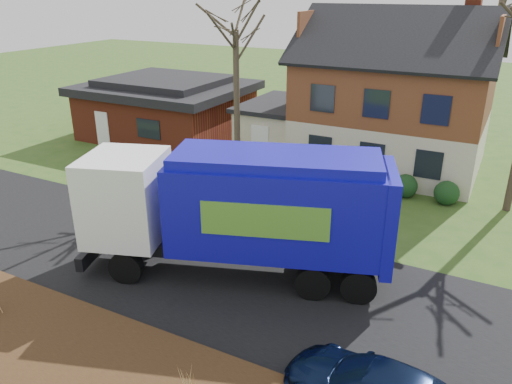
% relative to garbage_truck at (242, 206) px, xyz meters
% --- Properties ---
extents(ground, '(120.00, 120.00, 0.00)m').
position_rel_garbage_truck_xyz_m(ground, '(-0.45, -0.45, -2.46)').
color(ground, '#2E501A').
rests_on(ground, ground).
extents(road, '(80.00, 7.00, 0.02)m').
position_rel_garbage_truck_xyz_m(road, '(-0.45, -0.45, -2.45)').
color(road, black).
rests_on(road, ground).
extents(mulch_verge, '(80.00, 3.50, 0.30)m').
position_rel_garbage_truck_xyz_m(mulch_verge, '(-0.45, -5.75, -2.31)').
color(mulch_verge, black).
rests_on(mulch_verge, ground).
extents(main_house, '(12.95, 8.95, 9.26)m').
position_rel_garbage_truck_xyz_m(main_house, '(1.04, 13.46, 1.57)').
color(main_house, beige).
rests_on(main_house, ground).
extents(ranch_house, '(9.80, 8.20, 3.70)m').
position_rel_garbage_truck_xyz_m(ranch_house, '(-12.45, 12.55, -0.65)').
color(ranch_house, maroon).
rests_on(ranch_house, ground).
extents(garbage_truck, '(10.28, 5.73, 4.27)m').
position_rel_garbage_truck_xyz_m(garbage_truck, '(0.00, 0.00, 0.00)').
color(garbage_truck, black).
rests_on(garbage_truck, ground).
extents(silver_sedan, '(5.34, 2.37, 1.70)m').
position_rel_garbage_truck_xyz_m(silver_sedan, '(-1.48, 4.78, -1.61)').
color(silver_sedan, '#B5B7BE').
rests_on(silver_sedan, ground).
extents(tree_front_west, '(3.32, 3.32, 9.88)m').
position_rel_garbage_truck_xyz_m(tree_front_west, '(-4.80, 8.11, 5.68)').
color(tree_front_west, '#453929').
rests_on(tree_front_west, ground).
extents(grass_clump_mid, '(0.33, 0.27, 0.91)m').
position_rel_garbage_truck_xyz_m(grass_clump_mid, '(1.74, -5.62, -1.70)').
color(grass_clump_mid, '#AB874B').
rests_on(grass_clump_mid, mulch_verge).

